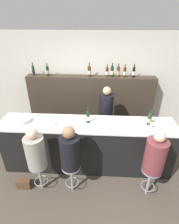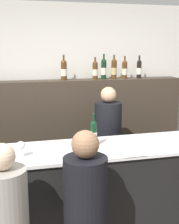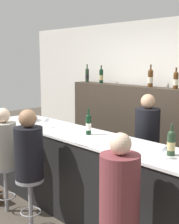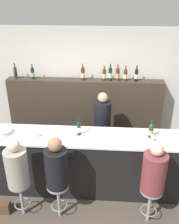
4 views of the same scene
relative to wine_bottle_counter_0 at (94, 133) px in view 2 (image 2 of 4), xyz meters
name	(u,v)px [view 2 (image 2 of 4)]	position (x,y,z in m)	size (l,w,h in m)	color
wall_back	(64,98)	(-0.02, 1.56, 0.09)	(6.40, 0.05, 2.60)	beige
bar_counter	(93,199)	(-0.02, -0.04, -0.67)	(3.44, 0.67, 1.08)	black
back_bar_cabinet	(68,137)	(-0.02, 1.33, -0.42)	(3.23, 0.28, 1.58)	#382D23
wine_bottle_counter_0	(94,133)	(0.00, 0.00, 0.00)	(0.07, 0.07, 0.32)	black
wine_bottle_backbar_2	(64,70)	(-0.05, 1.33, 0.51)	(0.08, 0.08, 0.34)	#4C2D14
wine_bottle_backbar_3	(95,70)	(0.38, 1.33, 0.50)	(0.07, 0.07, 0.30)	#4C2D14
wine_bottle_backbar_4	(104,69)	(0.50, 1.33, 0.51)	(0.07, 0.07, 0.34)	black
wine_bottle_backbar_5	(114,69)	(0.65, 1.33, 0.51)	(0.08, 0.08, 0.33)	#4C2D14
wine_bottle_backbar_6	(125,69)	(0.80, 1.33, 0.50)	(0.07, 0.07, 0.31)	#4C2D14
wine_bottle_backbar_7	(139,69)	(1.02, 1.33, 0.50)	(0.07, 0.07, 0.32)	black
wine_glass_0	(21,146)	(-0.69, -0.14, -0.03)	(0.08, 0.08, 0.14)	silver
tasting_menu	(129,151)	(0.28, -0.23, -0.13)	(0.21, 0.30, 0.00)	white
guest_seated_left	(4,203)	(-0.83, -0.70, -0.26)	(0.33, 0.33, 0.76)	gray
guest_seated_middle	(85,190)	(-0.25, -0.70, -0.23)	(0.33, 0.33, 0.81)	black
bartender	(108,154)	(0.37, 0.70, -0.49)	(0.32, 0.32, 1.55)	black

